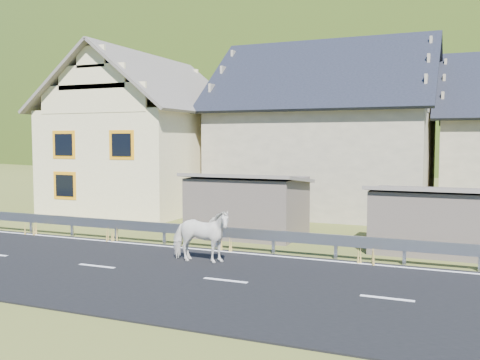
% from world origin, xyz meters
% --- Properties ---
extents(ground, '(160.00, 160.00, 0.00)m').
position_xyz_m(ground, '(0.00, 0.00, 0.00)').
color(ground, '#40481D').
rests_on(ground, ground).
extents(road, '(60.00, 7.00, 0.04)m').
position_xyz_m(road, '(0.00, 0.00, 0.02)').
color(road, black).
rests_on(road, ground).
extents(lane_markings, '(60.00, 6.60, 0.01)m').
position_xyz_m(lane_markings, '(0.00, 0.00, 0.04)').
color(lane_markings, silver).
rests_on(lane_markings, road).
extents(guardrail, '(28.10, 0.09, 0.75)m').
position_xyz_m(guardrail, '(-0.00, 3.68, 0.56)').
color(guardrail, '#93969B').
rests_on(guardrail, ground).
extents(shed_left, '(4.30, 3.30, 2.40)m').
position_xyz_m(shed_left, '(-2.00, 6.50, 1.10)').
color(shed_left, '#706156').
rests_on(shed_left, ground).
extents(shed_right, '(3.80, 2.90, 2.20)m').
position_xyz_m(shed_right, '(4.50, 6.00, 1.00)').
color(shed_right, '#706156').
rests_on(shed_right, ground).
extents(house_cream, '(7.80, 9.80, 8.30)m').
position_xyz_m(house_cream, '(-10.00, 12.00, 4.36)').
color(house_cream, beige).
rests_on(house_cream, ground).
extents(house_stone_a, '(10.80, 9.80, 8.90)m').
position_xyz_m(house_stone_a, '(-1.00, 15.00, 4.63)').
color(house_stone_a, tan).
rests_on(house_stone_a, ground).
extents(mountain, '(440.00, 280.00, 260.00)m').
position_xyz_m(mountain, '(5.00, 180.00, -20.00)').
color(mountain, '#263C0F').
rests_on(mountain, ground).
extents(conifer_patch, '(76.00, 50.00, 28.00)m').
position_xyz_m(conifer_patch, '(-55.00, 110.00, 6.00)').
color(conifer_patch, black).
rests_on(conifer_patch, ground).
extents(horse, '(1.07, 1.95, 1.57)m').
position_xyz_m(horse, '(-1.51, 1.58, 0.83)').
color(horse, white).
rests_on(horse, road).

